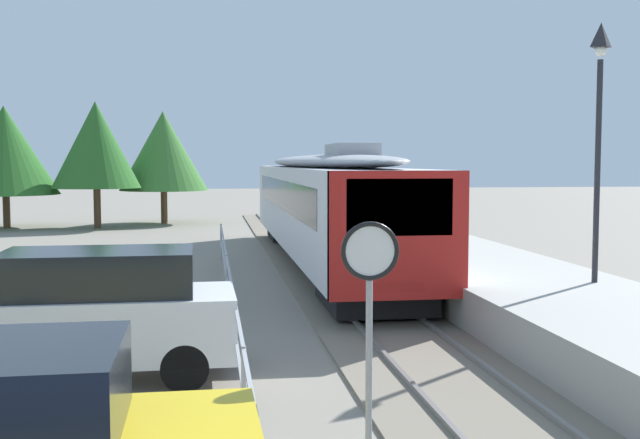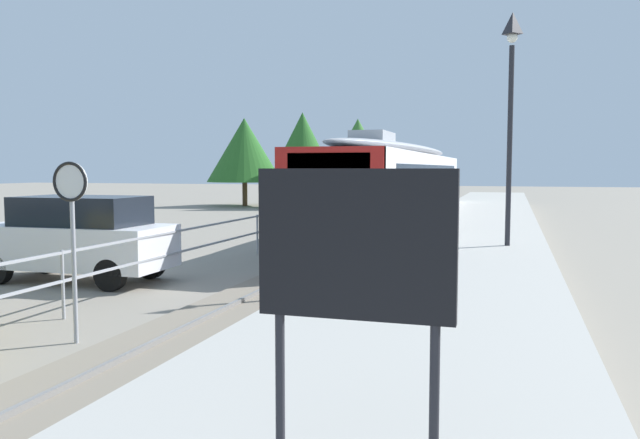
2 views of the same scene
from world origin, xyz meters
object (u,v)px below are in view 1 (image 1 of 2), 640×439
object	(u,v)px
platform_lamp_mid_platform	(599,103)
parked_suv_white	(90,313)
speed_limit_sign	(370,287)
commuter_train	(323,201)

from	to	relation	value
platform_lamp_mid_platform	parked_suv_white	world-z (taller)	platform_lamp_mid_platform
platform_lamp_mid_platform	speed_limit_sign	xyz separation A→B (m)	(-6.33, -7.26, -2.50)
parked_suv_white	platform_lamp_mid_platform	bearing A→B (deg)	15.45
commuter_train	parked_suv_white	world-z (taller)	commuter_train
platform_lamp_mid_platform	commuter_train	bearing A→B (deg)	113.46
commuter_train	speed_limit_sign	xyz separation A→B (m)	(-2.06, -17.11, -0.03)
commuter_train	parked_suv_white	distance (m)	13.78
platform_lamp_mid_platform	parked_suv_white	xyz separation A→B (m)	(-9.82, -2.72, -3.56)
platform_lamp_mid_platform	parked_suv_white	distance (m)	10.79
speed_limit_sign	parked_suv_white	size ratio (longest dim) A/B	0.61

